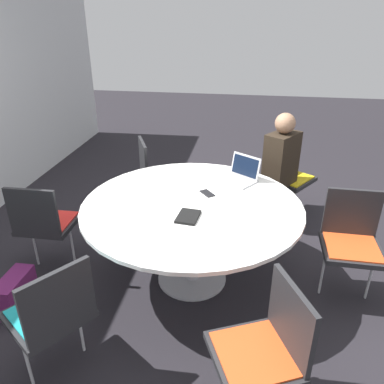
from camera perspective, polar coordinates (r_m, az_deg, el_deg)
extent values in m
plane|color=black|center=(3.34, 0.00, -13.01)|extent=(16.00, 16.00, 0.00)
cylinder|color=#B7B7BC|center=(3.33, 0.00, -12.88)|extent=(0.59, 0.59, 0.02)
cylinder|color=#B7B7BC|center=(3.12, 0.00, -7.83)|extent=(0.12, 0.12, 0.69)
cylinder|color=white|center=(2.94, 0.00, -2.02)|extent=(1.73, 1.73, 0.03)
cube|color=#262628|center=(4.20, 14.74, 1.89)|extent=(0.60, 0.60, 0.04)
cube|color=gold|center=(4.19, 14.78, 2.21)|extent=(0.53, 0.52, 0.01)
cube|color=#262628|center=(4.21, 12.79, 5.39)|extent=(0.36, 0.26, 0.40)
cylinder|color=silver|center=(4.44, 15.57, -0.19)|extent=(0.02, 0.02, 0.43)
cylinder|color=silver|center=(4.16, 13.12, -1.78)|extent=(0.02, 0.02, 0.43)
cube|color=#262628|center=(4.15, -4.60, 2.41)|extent=(0.57, 0.56, 0.04)
cube|color=teal|center=(4.14, -4.62, 2.74)|extent=(0.51, 0.50, 0.01)
cube|color=#262628|center=(4.04, -7.43, 4.97)|extent=(0.39, 0.20, 0.40)
cylinder|color=silver|center=(4.41, -4.96, 0.53)|extent=(0.02, 0.02, 0.43)
cylinder|color=silver|center=(4.09, -3.99, -1.56)|extent=(0.02, 0.02, 0.43)
cube|color=#262628|center=(3.45, -20.94, -4.51)|extent=(0.43, 0.45, 0.04)
cube|color=red|center=(3.44, -21.01, -4.14)|extent=(0.38, 0.39, 0.01)
cube|color=#262628|center=(3.21, -23.13, -2.83)|extent=(0.04, 0.42, 0.40)
cylinder|color=silver|center=(3.66, -22.87, -7.40)|extent=(0.02, 0.02, 0.43)
cylinder|color=silver|center=(3.49, -17.71, -8.11)|extent=(0.02, 0.02, 0.43)
cube|color=#262628|center=(2.53, -21.01, -17.03)|extent=(0.60, 0.60, 0.04)
cube|color=teal|center=(2.51, -21.11, -16.59)|extent=(0.53, 0.53, 0.01)
cube|color=#262628|center=(2.24, -19.62, -15.54)|extent=(0.36, 0.26, 0.40)
cylinder|color=silver|center=(2.65, -23.87, -22.34)|extent=(0.02, 0.02, 0.43)
cylinder|color=silver|center=(2.73, -16.66, -19.09)|extent=(0.02, 0.02, 0.43)
cube|color=#262628|center=(2.19, 9.28, -23.58)|extent=(0.57, 0.56, 0.04)
cube|color=#E04C1E|center=(2.17, 9.33, -23.13)|extent=(0.50, 0.50, 0.01)
cube|color=#262628|center=(2.10, 14.87, -18.18)|extent=(0.39, 0.20, 0.40)
cylinder|color=silver|center=(2.47, 7.04, -24.11)|extent=(0.02, 0.02, 0.43)
cube|color=#262628|center=(3.15, 23.16, -8.10)|extent=(0.43, 0.45, 0.04)
cube|color=#E04C1E|center=(3.13, 23.24, -7.71)|extent=(0.38, 0.39, 0.01)
cube|color=#262628|center=(3.20, 23.17, -2.89)|extent=(0.04, 0.42, 0.40)
cylinder|color=silver|center=(3.32, 25.52, -11.58)|extent=(0.02, 0.02, 0.43)
cylinder|color=silver|center=(3.24, 19.28, -11.41)|extent=(0.02, 0.02, 0.43)
cylinder|color=#2D2319|center=(4.13, 14.55, -1.83)|extent=(0.10, 0.10, 0.47)
cylinder|color=#2D2319|center=(3.99, 13.23, -2.71)|extent=(0.10, 0.10, 0.47)
cube|color=#2D2319|center=(3.90, 13.44, 4.83)|extent=(0.42, 0.39, 0.55)
sphere|color=#A87A5B|center=(3.78, 14.02, 10.13)|extent=(0.20, 0.20, 0.20)
cube|color=silver|center=(3.33, 6.89, 1.71)|extent=(0.36, 0.37, 0.02)
cube|color=silver|center=(3.37, 8.16, 3.95)|extent=(0.21, 0.27, 0.20)
cube|color=black|center=(3.37, 8.10, 3.92)|extent=(0.18, 0.24, 0.17)
cube|color=black|center=(2.73, -0.60, -3.77)|extent=(0.22, 0.17, 0.02)
cube|color=black|center=(3.09, 2.34, -0.20)|extent=(0.15, 0.14, 0.01)
cube|color=#661E56|center=(3.28, -25.28, -13.68)|extent=(0.36, 0.16, 0.28)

